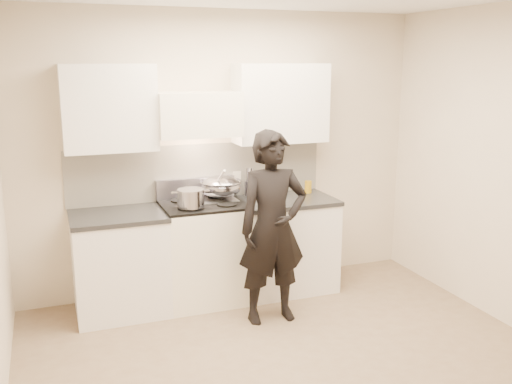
% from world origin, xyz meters
% --- Properties ---
extents(ground_plane, '(4.00, 4.00, 0.00)m').
position_xyz_m(ground_plane, '(0.00, 0.00, 0.00)').
color(ground_plane, '#867259').
extents(room_shell, '(4.04, 3.54, 2.70)m').
position_xyz_m(room_shell, '(-0.06, 0.37, 1.60)').
color(room_shell, beige).
rests_on(room_shell, ground).
extents(stove, '(0.76, 0.65, 0.96)m').
position_xyz_m(stove, '(-0.30, 1.42, 0.47)').
color(stove, white).
rests_on(stove, ground).
extents(counter_right, '(0.92, 0.67, 0.92)m').
position_xyz_m(counter_right, '(0.53, 1.43, 0.46)').
color(counter_right, white).
rests_on(counter_right, ground).
extents(counter_left, '(0.82, 0.67, 0.92)m').
position_xyz_m(counter_left, '(-1.08, 1.43, 0.46)').
color(counter_left, white).
rests_on(counter_left, ground).
extents(wok, '(0.40, 0.50, 0.33)m').
position_xyz_m(wok, '(-0.10, 1.52, 1.07)').
color(wok, '#A2A0AE').
rests_on(wok, stove).
extents(stock_pot, '(0.34, 0.27, 0.16)m').
position_xyz_m(stock_pot, '(-0.45, 1.28, 1.04)').
color(stock_pot, '#A2A0AE').
rests_on(stock_pot, stove).
extents(utensil_crock, '(0.10, 0.10, 0.27)m').
position_xyz_m(utensil_crock, '(0.24, 1.66, 1.00)').
color(utensil_crock, '#A4A1B7').
rests_on(utensil_crock, counter_right).
extents(spice_jar, '(0.05, 0.05, 0.10)m').
position_xyz_m(spice_jar, '(0.34, 1.60, 0.97)').
color(spice_jar, '#C26017').
rests_on(spice_jar, counter_right).
extents(oil_glass, '(0.07, 0.07, 0.12)m').
position_xyz_m(oil_glass, '(0.84, 1.57, 0.98)').
color(oil_glass, '#A77C10').
rests_on(oil_glass, counter_right).
extents(person, '(0.62, 0.41, 1.67)m').
position_xyz_m(person, '(0.14, 0.81, 0.83)').
color(person, black).
rests_on(person, ground).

